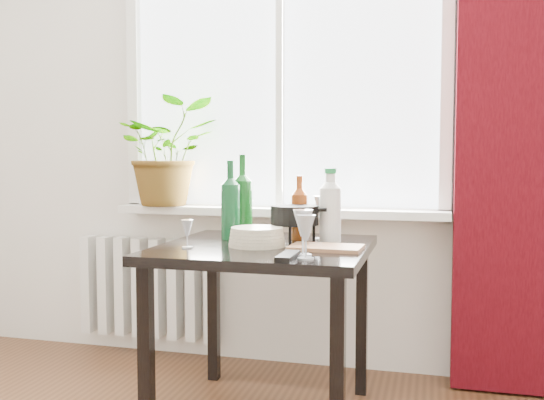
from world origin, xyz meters
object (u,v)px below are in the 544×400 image
(potted_plant, at_px, (168,152))
(cutting_board, at_px, (326,247))
(wine_bottle_left, at_px, (231,199))
(tv_remote, at_px, (288,256))
(fondue_pot, at_px, (295,224))
(wineglass_front_right, at_px, (303,232))
(wineglass_far_right, at_px, (306,237))
(plate_stack, at_px, (257,237))
(wineglass_back_center, at_px, (323,217))
(bottle_amber, at_px, (299,207))
(cleaning_bottle, at_px, (330,204))
(radiator, at_px, (149,287))
(table, at_px, (265,266))
(wineglass_front_left, at_px, (187,234))
(wineglass_back_left, at_px, (246,217))
(wine_bottle_right, at_px, (243,195))

(potted_plant, xyz_separation_m, cutting_board, (0.98, -0.65, -0.38))
(wine_bottle_left, bearing_deg, tv_remote, -50.71)
(cutting_board, bearing_deg, fondue_pot, 135.97)
(wine_bottle_left, distance_m, wineglass_front_right, 0.56)
(wineglass_far_right, xyz_separation_m, plate_stack, (-0.26, 0.26, -0.04))
(wineglass_front_right, distance_m, tv_remote, 0.12)
(wine_bottle_left, xyz_separation_m, wineglass_back_center, (0.40, 0.09, -0.08))
(potted_plant, bearing_deg, wineglass_far_right, -43.56)
(wineglass_far_right, bearing_deg, bottle_amber, 104.92)
(wineglass_back_center, height_order, fondue_pot, wineglass_back_center)
(plate_stack, xyz_separation_m, tv_remote, (0.20, -0.27, -0.03))
(wineglass_front_right, distance_m, cutting_board, 0.20)
(wine_bottle_left, distance_m, cleaning_bottle, 0.44)
(wineglass_far_right, bearing_deg, fondue_pot, 108.21)
(radiator, distance_m, cleaning_bottle, 1.31)
(table, height_order, wineglass_back_center, wineglass_back_center)
(table, relative_size, wineglass_back_center, 4.26)
(cleaning_bottle, relative_size, cutting_board, 1.16)
(table, xyz_separation_m, wineglass_front_left, (-0.27, -0.17, 0.15))
(potted_plant, bearing_deg, wineglass_front_left, -60.42)
(table, relative_size, potted_plant, 1.49)
(wineglass_back_center, bearing_deg, wineglass_back_left, 169.10)
(potted_plant, xyz_separation_m, wineglass_back_center, (0.91, -0.37, -0.29))
(wineglass_back_left, relative_size, fondue_pot, 0.70)
(wine_bottle_right, xyz_separation_m, bottle_amber, (0.26, -0.01, -0.05))
(table, distance_m, tv_remote, 0.38)
(wineglass_back_left, bearing_deg, table, -59.41)
(radiator, relative_size, wine_bottle_left, 2.24)
(wineglass_back_left, xyz_separation_m, fondue_pot, (0.28, -0.20, -0.00))
(plate_stack, relative_size, fondue_pot, 1.00)
(wineglass_front_right, xyz_separation_m, wineglass_back_center, (-0.01, 0.46, 0.01))
(cutting_board, bearing_deg, wine_bottle_right, 148.70)
(table, xyz_separation_m, wine_bottle_left, (-0.19, 0.13, 0.27))
(cleaning_bottle, distance_m, wineglass_front_right, 0.40)
(tv_remote, bearing_deg, wineglass_far_right, 10.47)
(cleaning_bottle, bearing_deg, wine_bottle_left, -176.38)
(radiator, height_order, plate_stack, plate_stack)
(wineglass_back_left, xyz_separation_m, wineglass_front_left, (-0.10, -0.47, -0.02))
(bottle_amber, xyz_separation_m, cleaning_bottle, (0.14, -0.03, 0.02))
(wine_bottle_left, distance_m, bottle_amber, 0.31)
(cleaning_bottle, relative_size, wineglass_back_left, 1.99)
(radiator, xyz_separation_m, cleaning_bottle, (1.10, -0.48, 0.52))
(fondue_pot, bearing_deg, wineglass_front_left, -138.26)
(cleaning_bottle, relative_size, plate_stack, 1.40)
(fondue_pot, bearing_deg, tv_remote, -73.90)
(table, relative_size, wine_bottle_left, 2.38)
(wine_bottle_right, xyz_separation_m, wineglass_back_center, (0.36, 0.02, -0.09))
(wine_bottle_right, xyz_separation_m, fondue_pot, (0.26, -0.10, -0.11))
(wineglass_front_right, height_order, wineglass_back_center, wineglass_back_center)
(radiator, xyz_separation_m, table, (0.85, -0.63, 0.27))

